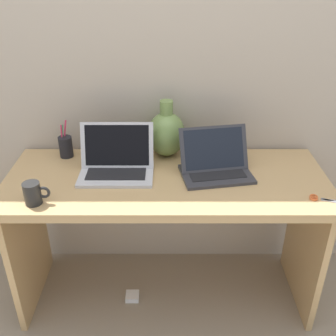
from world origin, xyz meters
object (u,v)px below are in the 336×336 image
Objects in this scene: laptop_left at (118,161)px; laptop_right at (217,162)px; coffee_mug at (35,193)px; scissors at (323,199)px; green_vase at (168,133)px; pen_cup at (68,146)px; power_brick at (134,296)px.

laptop_left is 0.97× the size of laptop_right.
laptop_left is 3.11× the size of coffee_mug.
laptop_left reaches higher than scissors.
green_vase reaches higher than pen_cup.
laptop_right reaches higher than coffee_mug.
green_vase reaches higher than scissors.
pen_cup is at bearing 167.04° from laptop_right.
coffee_mug is (-0.77, -0.26, -0.01)m from laptop_right.
green_vase is at bearing 140.20° from laptop_right.
green_vase is 0.51m from pen_cup.
power_brick is (-0.41, -0.09, -0.77)m from laptop_right.
laptop_right is at bearing 18.38° from coffee_mug.
pen_cup reaches higher than coffee_mug.
laptop_left is at bearing -30.22° from pen_cup.
coffee_mug is 0.75× the size of scissors.
laptop_right is 0.81m from coffee_mug.
laptop_right is (0.46, -0.01, -0.00)m from laptop_left.
scissors is 2.09× the size of power_brick.
laptop_left is 0.78m from power_brick.
power_brick is (0.05, -0.10, -0.78)m from laptop_left.
pen_cup reaches higher than power_brick.
coffee_mug reaches higher than scissors.
green_vase is at bearing 39.26° from coffee_mug.
laptop_left is 2.33× the size of scissors.
laptop_left is 0.30m from green_vase.
green_vase is at bearing 2.29° from pen_cup.
green_vase is at bearing 56.27° from power_brick.
laptop_right is 0.88m from power_brick.
coffee_mug is 0.43m from pen_cup.
laptop_right is at bearing -1.07° from laptop_left.
laptop_right is at bearing -12.96° from pen_cup.
green_vase is at bearing 37.93° from laptop_left.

